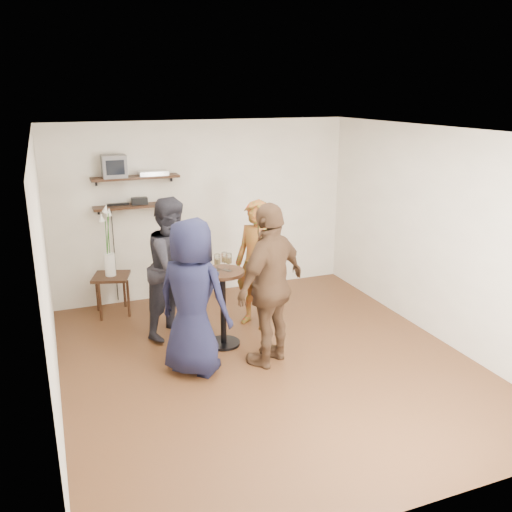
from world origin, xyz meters
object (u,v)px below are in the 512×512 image
(person_dark, at_px, (174,267))
(dvd_deck, at_px, (153,173))
(person_plaid, at_px, (256,265))
(person_navy, at_px, (193,298))
(side_table, at_px, (111,282))
(drinks_table, at_px, (223,298))
(crt_monitor, at_px, (114,166))
(person_brown, at_px, (271,285))
(radio, at_px, (139,201))

(person_dark, bearing_deg, dvd_deck, 48.77)
(person_plaid, relative_size, person_dark, 0.95)
(person_navy, bearing_deg, side_table, -27.34)
(person_dark, relative_size, person_navy, 1.02)
(side_table, distance_m, drinks_table, 1.87)
(dvd_deck, distance_m, person_plaid, 1.99)
(dvd_deck, relative_size, side_table, 0.68)
(drinks_table, height_order, person_dark, person_dark)
(drinks_table, bearing_deg, crt_monitor, 118.74)
(side_table, xyz_separation_m, person_dark, (0.68, -0.94, 0.42))
(person_brown, bearing_deg, person_dark, -85.52)
(radio, distance_m, person_brown, 2.63)
(crt_monitor, distance_m, person_dark, 1.72)
(drinks_table, distance_m, person_navy, 0.76)
(person_plaid, xyz_separation_m, person_brown, (-0.22, -1.01, 0.09))
(person_plaid, relative_size, person_navy, 0.97)
(drinks_table, xyz_separation_m, person_navy, (-0.50, -0.50, 0.26))
(crt_monitor, relative_size, person_plaid, 0.19)
(radio, bearing_deg, person_brown, -66.76)
(person_plaid, bearing_deg, drinks_table, -90.00)
(person_dark, relative_size, person_brown, 0.95)
(person_dark, bearing_deg, side_table, 86.02)
(side_table, relative_size, person_plaid, 0.35)
(person_dark, distance_m, person_brown, 1.42)
(crt_monitor, distance_m, radio, 0.59)
(side_table, bearing_deg, dvd_deck, 20.30)
(side_table, height_order, person_dark, person_dark)
(person_brown, bearing_deg, drinks_table, -90.00)
(radio, bearing_deg, crt_monitor, 180.00)
(dvd_deck, bearing_deg, radio, 180.00)
(side_table, bearing_deg, person_plaid, -32.05)
(dvd_deck, relative_size, person_plaid, 0.24)
(side_table, distance_m, person_plaid, 2.07)
(side_table, height_order, person_brown, person_brown)
(radio, xyz_separation_m, side_table, (-0.49, -0.26, -1.05))
(crt_monitor, distance_m, drinks_table, 2.43)
(crt_monitor, distance_m, dvd_deck, 0.54)
(drinks_table, relative_size, person_plaid, 0.57)
(dvd_deck, bearing_deg, person_dark, -91.23)
(crt_monitor, relative_size, dvd_deck, 0.80)
(crt_monitor, distance_m, person_brown, 2.91)
(radio, height_order, person_plaid, person_plaid)
(radio, xyz_separation_m, drinks_table, (0.64, -1.74, -0.90))
(person_navy, bearing_deg, dvd_deck, -46.93)
(radio, distance_m, drinks_table, 2.07)
(dvd_deck, height_order, radio, dvd_deck)
(radio, distance_m, person_dark, 1.37)
(crt_monitor, relative_size, person_brown, 0.17)
(person_plaid, relative_size, person_brown, 0.90)
(drinks_table, height_order, person_navy, person_navy)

